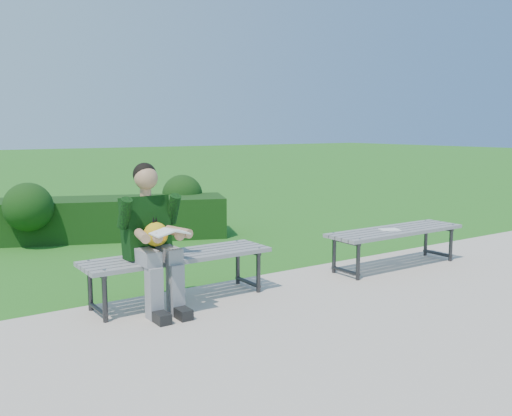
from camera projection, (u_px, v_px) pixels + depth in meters
name	position (u px, v px, depth m)	size (l,w,h in m)	color
ground	(221.00, 284.00, 6.04)	(80.00, 80.00, 0.00)	#2D6714
walkway	(332.00, 331.00, 4.60)	(30.00, 3.50, 0.02)	beige
hedge	(107.00, 214.00, 8.47)	(3.57, 2.12, 0.90)	#184113
bench_left	(178.00, 260.00, 5.33)	(1.80, 0.50, 0.46)	slate
bench_right	(395.00, 234.00, 6.65)	(1.80, 0.50, 0.46)	slate
seated_boy	(152.00, 233.00, 5.04)	(0.56, 0.76, 1.31)	slate
paper_sheet	(390.00, 230.00, 6.58)	(0.26, 0.23, 0.01)	white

